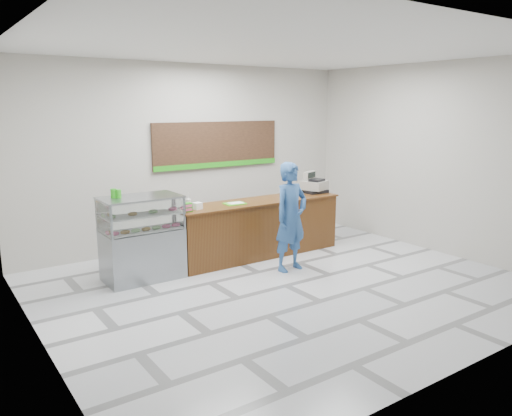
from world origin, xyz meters
TOP-DOWN VIEW (x-y plane):
  - floor at (0.00, 0.00)m, footprint 7.00×7.00m
  - back_wall at (0.00, 3.00)m, footprint 7.00×0.00m
  - ceiling at (0.00, 0.00)m, footprint 7.00×7.00m
  - sales_counter at (0.55, 1.55)m, footprint 3.26×0.76m
  - display_case at (-1.67, 1.55)m, footprint 1.22×0.72m
  - menu_board at (0.55, 2.96)m, footprint 2.80×0.06m
  - cash_register at (1.94, 1.64)m, footprint 0.55×0.57m
  - card_terminal at (1.86, 1.53)m, footprint 0.09×0.17m
  - serving_tray at (0.03, 1.50)m, footprint 0.37×0.28m
  - napkin_box at (-0.71, 1.49)m, footprint 0.14×0.14m
  - straw_cup at (-0.74, 1.76)m, footprint 0.09×0.09m
  - promo_box at (-0.95, 1.41)m, footprint 0.16×0.11m
  - donut_decal at (1.23, 1.54)m, footprint 0.16×0.16m
  - green_cup_left at (-2.04, 1.67)m, footprint 0.09×0.09m
  - green_cup_right at (-1.98, 1.63)m, footprint 0.08×0.08m
  - customer at (0.54, 0.58)m, footprint 0.71×0.51m

SIDE VIEW (x-z plane):
  - floor at x=0.00m, z-range 0.00..0.00m
  - sales_counter at x=0.55m, z-range 0.00..1.03m
  - display_case at x=-1.67m, z-range 0.01..1.34m
  - customer at x=0.54m, z-range 0.00..1.81m
  - donut_decal at x=1.23m, z-range 1.03..1.03m
  - serving_tray at x=0.03m, z-range 1.03..1.05m
  - card_terminal at x=1.86m, z-range 1.03..1.07m
  - napkin_box at x=-0.71m, z-range 1.03..1.14m
  - straw_cup at x=-0.74m, z-range 1.03..1.16m
  - promo_box at x=-0.95m, z-range 1.03..1.17m
  - cash_register at x=1.94m, z-range 0.98..1.38m
  - green_cup_right at x=-1.98m, z-range 1.33..1.46m
  - green_cup_left at x=-2.04m, z-range 1.33..1.47m
  - back_wall at x=0.00m, z-range -1.75..5.25m
  - menu_board at x=0.55m, z-range 1.48..2.38m
  - ceiling at x=0.00m, z-range 3.50..3.50m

